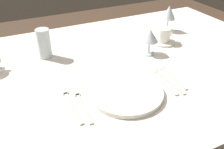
{
  "coord_description": "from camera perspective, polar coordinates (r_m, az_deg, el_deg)",
  "views": [
    {
      "loc": [
        -0.4,
        -0.86,
        1.3
      ],
      "look_at": [
        -0.03,
        -0.09,
        0.76
      ],
      "focal_mm": 39.66,
      "sensor_mm": 36.0,
      "label": 1
    }
  ],
  "objects": [
    {
      "name": "dining_table",
      "position": [
        1.15,
        -0.49,
        -1.67
      ],
      "size": [
        1.8,
        1.11,
        0.74
      ],
      "color": "silver",
      "rests_on": "ground"
    },
    {
      "name": "dinner_plate",
      "position": [
        0.93,
        3.22,
        -4.15
      ],
      "size": [
        0.28,
        0.28,
        0.02
      ],
      "primitive_type": "cylinder",
      "color": "white",
      "rests_on": "dining_table"
    },
    {
      "name": "fork_outer",
      "position": [
        0.89,
        -7.02,
        -6.69
      ],
      "size": [
        0.03,
        0.2,
        0.0
      ],
      "color": "beige",
      "rests_on": "dining_table"
    },
    {
      "name": "fork_inner",
      "position": [
        0.9,
        -9.51,
        -6.54
      ],
      "size": [
        0.02,
        0.22,
        0.0
      ],
      "color": "beige",
      "rests_on": "dining_table"
    },
    {
      "name": "dinner_knife",
      "position": [
        1.02,
        11.46,
        -1.57
      ],
      "size": [
        0.02,
        0.21,
        0.0
      ],
      "color": "beige",
      "rests_on": "dining_table"
    },
    {
      "name": "spoon_soup",
      "position": [
        1.05,
        11.82,
        -0.58
      ],
      "size": [
        0.03,
        0.21,
        0.01
      ],
      "color": "beige",
      "rests_on": "dining_table"
    },
    {
      "name": "spoon_dessert",
      "position": [
        1.07,
        12.86,
        0.21
      ],
      "size": [
        0.03,
        0.2,
        0.01
      ],
      "color": "beige",
      "rests_on": "dining_table"
    },
    {
      "name": "saucer_right",
      "position": [
        1.35,
        11.57,
        7.4
      ],
      "size": [
        0.13,
        0.13,
        0.01
      ],
      "primitive_type": "cylinder",
      "color": "white",
      "rests_on": "dining_table"
    },
    {
      "name": "coffee_cup_right",
      "position": [
        1.34,
        11.83,
        9.01
      ],
      "size": [
        0.1,
        0.07,
        0.07
      ],
      "color": "white",
      "rests_on": "saucer_right"
    },
    {
      "name": "wine_glass_centre",
      "position": [
        1.19,
        8.73,
        8.67
      ],
      "size": [
        0.08,
        0.08,
        0.13
      ],
      "color": "silver",
      "rests_on": "dining_table"
    },
    {
      "name": "wine_glass_left",
      "position": [
        1.48,
        12.98,
        13.59
      ],
      "size": [
        0.08,
        0.08,
        0.15
      ],
      "color": "silver",
      "rests_on": "dining_table"
    },
    {
      "name": "drink_tumbler",
      "position": [
        1.2,
        -15.36,
        6.55
      ],
      "size": [
        0.06,
        0.06,
        0.14
      ],
      "color": "silver",
      "rests_on": "dining_table"
    }
  ]
}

